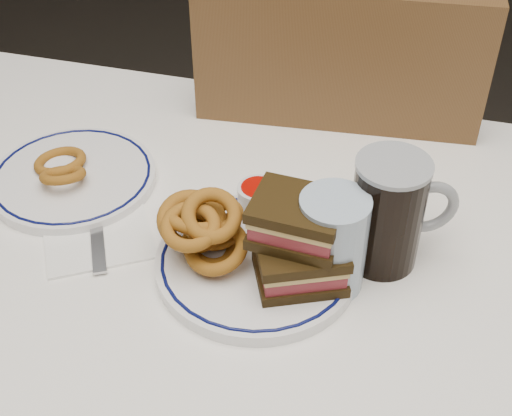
% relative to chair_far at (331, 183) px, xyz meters
% --- Properties ---
extents(dining_table, '(1.27, 0.87, 0.75)m').
position_rel_chair_far_xyz_m(dining_table, '(-0.03, -0.47, 0.11)').
color(dining_table, white).
rests_on(dining_table, floor).
extents(chair_far, '(0.49, 0.49, 0.98)m').
position_rel_chair_far_xyz_m(chair_far, '(0.00, 0.00, 0.00)').
color(chair_far, '#4B2E18').
rests_on(chair_far, floor).
extents(main_plate, '(0.26, 0.26, 0.02)m').
position_rel_chair_far_xyz_m(main_plate, '(-0.02, -0.47, 0.23)').
color(main_plate, white).
rests_on(main_plate, dining_table).
extents(reuben_sandwich, '(0.13, 0.12, 0.11)m').
position_rel_chair_far_xyz_m(reuben_sandwich, '(0.03, -0.48, 0.29)').
color(reuben_sandwich, black).
rests_on(reuben_sandwich, main_plate).
extents(onion_rings_main, '(0.13, 0.12, 0.12)m').
position_rel_chair_far_xyz_m(onion_rings_main, '(-0.09, -0.48, 0.28)').
color(onion_rings_main, brown).
rests_on(onion_rings_main, main_plate).
extents(ketchup_ramekin, '(0.06, 0.06, 0.03)m').
position_rel_chair_far_xyz_m(ketchup_ramekin, '(-0.05, -0.37, 0.25)').
color(ketchup_ramekin, silver).
rests_on(ketchup_ramekin, main_plate).
extents(beer_mug, '(0.13, 0.09, 0.15)m').
position_rel_chair_far_xyz_m(beer_mug, '(0.13, -0.41, 0.30)').
color(beer_mug, black).
rests_on(beer_mug, dining_table).
extents(water_glass, '(0.08, 0.08, 0.13)m').
position_rel_chair_far_xyz_m(water_glass, '(0.07, -0.47, 0.28)').
color(water_glass, '#9EB3CC').
rests_on(water_glass, dining_table).
extents(far_plate, '(0.24, 0.24, 0.02)m').
position_rel_chair_far_xyz_m(far_plate, '(-0.33, -0.37, 0.23)').
color(far_plate, white).
rests_on(far_plate, dining_table).
extents(onion_rings_far, '(0.10, 0.11, 0.05)m').
position_rel_chair_far_xyz_m(onion_rings_far, '(-0.35, -0.37, 0.24)').
color(onion_rings_far, brown).
rests_on(onion_rings_far, far_plate).
extents(napkin_fork, '(0.19, 0.20, 0.01)m').
position_rel_chair_far_xyz_m(napkin_fork, '(-0.25, -0.46, 0.22)').
color(napkin_fork, white).
rests_on(napkin_fork, dining_table).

